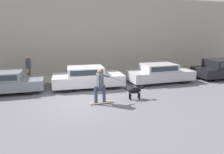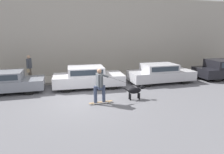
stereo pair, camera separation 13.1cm
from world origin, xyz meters
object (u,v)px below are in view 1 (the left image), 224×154
at_px(parked_car_0, 4,83).
at_px(skateboarder, 100,84).
at_px(parked_car_1, 88,77).
at_px(parked_car_2, 160,73).
at_px(pedestrian_with_bag, 28,67).
at_px(parked_car_3, 224,69).
at_px(dog, 135,91).

xyz_separation_m(parked_car_0, skateboarder, (4.73, -2.98, 0.35)).
distance_m(parked_car_0, parked_car_1, 4.57).
bearing_deg(parked_car_1, parked_car_2, 1.65).
bearing_deg(skateboarder, pedestrian_with_bag, 122.75).
distance_m(parked_car_3, skateboarder, 10.24).
height_order(parked_car_3, dog, parked_car_3).
bearing_deg(parked_car_1, dog, -52.78).
xyz_separation_m(skateboarder, pedestrian_with_bag, (-3.68, 4.71, 0.16)).
relative_size(parked_car_0, skateboarder, 1.48).
distance_m(parked_car_1, skateboarder, 3.01).
xyz_separation_m(parked_car_0, parked_car_2, (9.37, -0.00, 0.02)).
bearing_deg(pedestrian_with_bag, dog, 154.63).
bearing_deg(dog, parked_car_0, 155.04).
bearing_deg(parked_car_1, parked_car_0, -178.29).
xyz_separation_m(parked_car_3, pedestrian_with_bag, (-13.47, 1.73, 0.45)).
bearing_deg(parked_car_2, parked_car_0, 178.22).
height_order(parked_car_0, pedestrian_with_bag, pedestrian_with_bag).
bearing_deg(parked_car_0, parked_car_1, -1.09).
relative_size(parked_car_2, parked_car_3, 0.97).
height_order(parked_car_2, dog, parked_car_2).
bearing_deg(parked_car_1, pedestrian_with_bag, 155.55).
height_order(dog, skateboarder, skateboarder).
relative_size(parked_car_1, parked_car_2, 0.98).
distance_m(parked_car_3, dog, 8.44).
relative_size(parked_car_3, pedestrian_with_bag, 2.61).
bearing_deg(pedestrian_with_bag, parked_car_1, 167.84).
bearing_deg(parked_car_2, dog, -137.02).
xyz_separation_m(parked_car_3, skateboarder, (-9.79, -2.98, 0.29)).
xyz_separation_m(parked_car_0, dog, (6.56, -2.79, -0.14)).
bearing_deg(dog, pedestrian_with_bag, 138.73).
bearing_deg(parked_car_3, parked_car_0, 179.84).
bearing_deg(pedestrian_with_bag, parked_car_3, -173.33).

